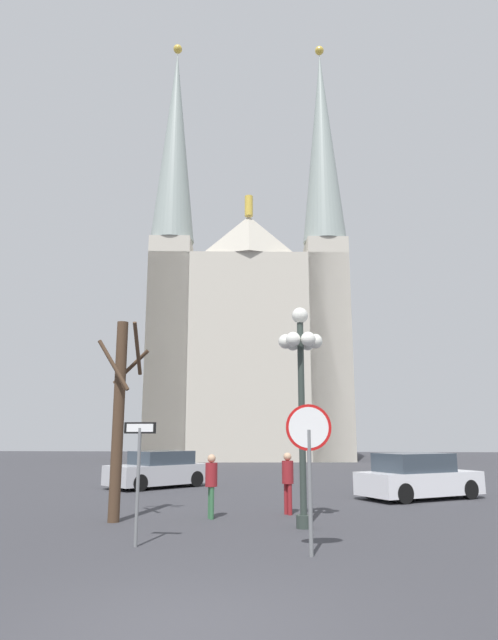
{
  "coord_description": "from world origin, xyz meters",
  "views": [
    {
      "loc": [
        1.24,
        -6.76,
        2.2
      ],
      "look_at": [
        -0.65,
        20.79,
        7.92
      ],
      "focal_mm": 30.62,
      "sensor_mm": 36.0,
      "label": 1
    }
  ],
  "objects": [
    {
      "name": "ground_plane",
      "position": [
        0.0,
        0.0,
        0.0
      ],
      "size": [
        120.0,
        120.0,
        0.0
      ],
      "primitive_type": "plane",
      "color": "#38383D"
    },
    {
      "name": "parked_car_far_white",
      "position": [
        5.68,
        12.9,
        0.71
      ],
      "size": [
        4.55,
        3.68,
        1.52
      ],
      "color": "silver",
      "rests_on": "ground"
    },
    {
      "name": "one_way_arrow_sign",
      "position": [
        -1.77,
        4.44,
        1.52
      ],
      "size": [
        0.67,
        0.08,
        2.41
      ],
      "color": "slate",
      "rests_on": "ground"
    },
    {
      "name": "street_lamp",
      "position": [
        1.6,
        6.82,
        3.75
      ],
      "size": [
        1.11,
        1.01,
        5.32
      ],
      "color": "#2D3833",
      "rests_on": "ground"
    },
    {
      "name": "stop_sign",
      "position": [
        1.65,
        3.8,
        1.94
      ],
      "size": [
        0.86,
        0.15,
        2.73
      ],
      "color": "slate",
      "rests_on": "ground"
    },
    {
      "name": "parked_car_near_silver",
      "position": [
        -4.1,
        16.21,
        0.69
      ],
      "size": [
        4.11,
        4.22,
        1.46
      ],
      "color": "#B7B7BC",
      "rests_on": "ground"
    },
    {
      "name": "cathedral",
      "position": [
        -2.09,
        40.62,
        10.86
      ],
      "size": [
        17.46,
        13.07,
        37.35
      ],
      "color": "#BCB5A5",
      "rests_on": "ground"
    },
    {
      "name": "bare_tree",
      "position": [
        -3.13,
        7.39,
        2.71
      ],
      "size": [
        1.21,
        1.23,
        5.13
      ],
      "color": "#473323",
      "rests_on": "ground"
    },
    {
      "name": "pedestrian_standing",
      "position": [
        1.24,
        8.98,
        1.0
      ],
      "size": [
        0.32,
        0.32,
        1.66
      ],
      "color": "maroon",
      "rests_on": "ground"
    },
    {
      "name": "pedestrian_walking",
      "position": [
        -0.78,
        8.09,
        0.99
      ],
      "size": [
        0.32,
        0.32,
        1.64
      ],
      "color": "#33663F",
      "rests_on": "ground"
    }
  ]
}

